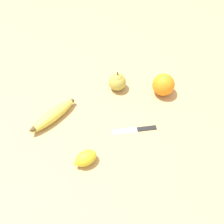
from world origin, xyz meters
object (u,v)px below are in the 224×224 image
at_px(orange, 163,85).
at_px(lemon, 86,158).
at_px(banana, 52,116).
at_px(pear, 117,81).
at_px(paring_knife, 136,129).

relative_size(orange, lemon, 0.99).
distance_m(banana, orange, 0.43).
bearing_deg(banana, pear, 166.20).
xyz_separation_m(banana, orange, (-0.27, -0.33, 0.02)).
relative_size(banana, lemon, 2.40).
bearing_deg(paring_knife, orange, -39.97).
xyz_separation_m(orange, lemon, (0.07, 0.40, -0.02)).
xyz_separation_m(lemon, paring_knife, (-0.07, -0.19, -0.02)).
distance_m(pear, lemon, 0.34).
height_order(orange, pear, pear).
xyz_separation_m(pear, lemon, (-0.09, 0.33, -0.01)).
relative_size(orange, paring_knife, 0.65).
bearing_deg(pear, paring_knife, 141.34).
bearing_deg(lemon, pear, -74.45).
relative_size(banana, paring_knife, 1.58).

